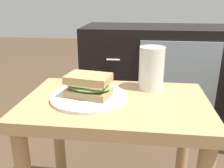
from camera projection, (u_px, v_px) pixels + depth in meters
side_table at (115, 126)px, 0.77m from camera, size 0.56×0.36×0.46m
tv_cabinet at (156, 70)px, 1.66m from camera, size 0.96×0.46×0.58m
plate at (89, 97)px, 0.75m from camera, size 0.24×0.24×0.01m
sandwich_front at (89, 85)px, 0.73m from camera, size 0.16×0.12×0.07m
beer_glass at (151, 69)px, 0.81m from camera, size 0.08×0.08×0.14m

